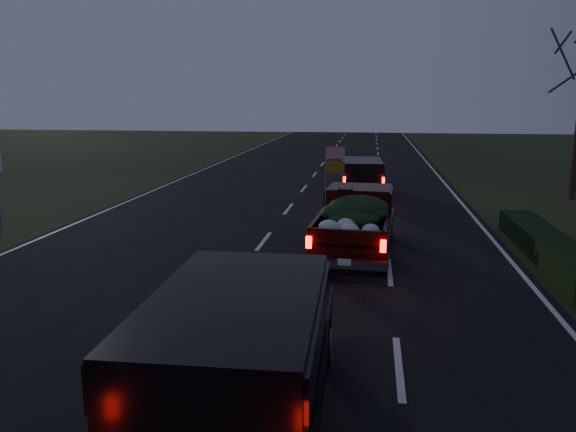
# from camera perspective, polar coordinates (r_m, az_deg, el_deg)

# --- Properties ---
(ground) EXTENTS (120.00, 120.00, 0.00)m
(ground) POSITION_cam_1_polar(r_m,az_deg,el_deg) (11.99, -7.02, -8.53)
(ground) COLOR black
(ground) RESTS_ON ground
(road_asphalt) EXTENTS (14.00, 120.00, 0.02)m
(road_asphalt) POSITION_cam_1_polar(r_m,az_deg,el_deg) (11.99, -7.02, -8.49)
(road_asphalt) COLOR black
(road_asphalt) RESTS_ON ground
(hedge_row) EXTENTS (1.00, 10.00, 0.60)m
(hedge_row) POSITION_cam_1_polar(r_m,az_deg,el_deg) (15.11, 26.42, -4.21)
(hedge_row) COLOR black
(hedge_row) RESTS_ON ground
(pickup_truck) EXTENTS (2.20, 5.03, 2.58)m
(pickup_truck) POSITION_cam_1_polar(r_m,az_deg,el_deg) (15.36, 6.94, -0.23)
(pickup_truck) COLOR #320906
(pickup_truck) RESTS_ON ground
(lead_suv) EXTENTS (1.98, 4.32, 1.22)m
(lead_suv) POSITION_cam_1_polar(r_m,az_deg,el_deg) (25.23, 7.55, 4.38)
(lead_suv) COLOR black
(lead_suv) RESTS_ON ground
(rear_suv) EXTENTS (2.47, 5.21, 1.48)m
(rear_suv) POSITION_cam_1_polar(r_m,az_deg,el_deg) (7.28, -5.10, -12.86)
(rear_suv) COLOR black
(rear_suv) RESTS_ON ground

